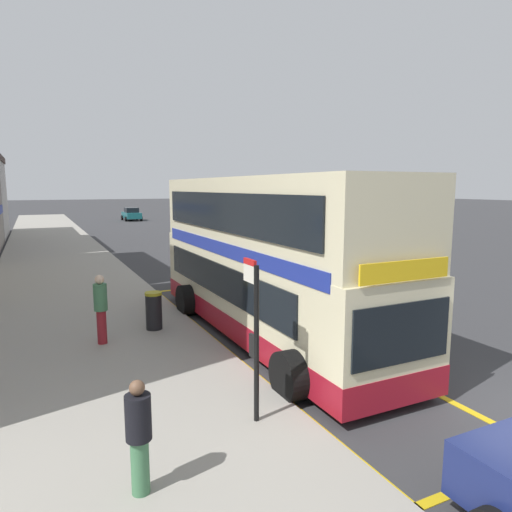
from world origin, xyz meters
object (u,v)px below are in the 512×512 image
object	(u,v)px
bus_stop_sign	(255,328)
parked_car_teal_distant	(132,214)
pedestrian_waiting_near_sign	(139,433)
pedestrian_further_back	(101,306)
litter_bin	(154,310)
double_decker_bus	(265,263)

from	to	relation	value
bus_stop_sign	parked_car_teal_distant	world-z (taller)	bus_stop_sign
pedestrian_waiting_near_sign	pedestrian_further_back	world-z (taller)	pedestrian_further_back
bus_stop_sign	litter_bin	world-z (taller)	bus_stop_sign
bus_stop_sign	pedestrian_waiting_near_sign	distance (m)	2.59
parked_car_teal_distant	pedestrian_further_back	bearing A→B (deg)	79.53
litter_bin	parked_car_teal_distant	bearing A→B (deg)	79.87
double_decker_bus	parked_car_teal_distant	world-z (taller)	double_decker_bus
litter_bin	bus_stop_sign	bearing A→B (deg)	-86.57
parked_car_teal_distant	pedestrian_waiting_near_sign	world-z (taller)	pedestrian_waiting_near_sign
bus_stop_sign	parked_car_teal_distant	xyz separation A→B (m)	(7.85, 51.76, -0.97)
double_decker_bus	pedestrian_further_back	xyz separation A→B (m)	(-4.28, 0.85, -0.94)
bus_stop_sign	pedestrian_further_back	distance (m)	5.58
parked_car_teal_distant	pedestrian_further_back	size ratio (longest dim) A/B	2.33
bus_stop_sign	litter_bin	xyz separation A→B (m)	(-0.35, 5.85, -1.09)
pedestrian_further_back	litter_bin	world-z (taller)	pedestrian_further_back
pedestrian_further_back	double_decker_bus	bearing A→B (deg)	-11.24
pedestrian_waiting_near_sign	litter_bin	bearing A→B (deg)	75.08
bus_stop_sign	pedestrian_further_back	size ratio (longest dim) A/B	1.55
bus_stop_sign	pedestrian_waiting_near_sign	bearing A→B (deg)	-153.22
bus_stop_sign	pedestrian_further_back	bearing A→B (deg)	109.48
parked_car_teal_distant	litter_bin	bearing A→B (deg)	81.18
double_decker_bus	pedestrian_waiting_near_sign	world-z (taller)	double_decker_bus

